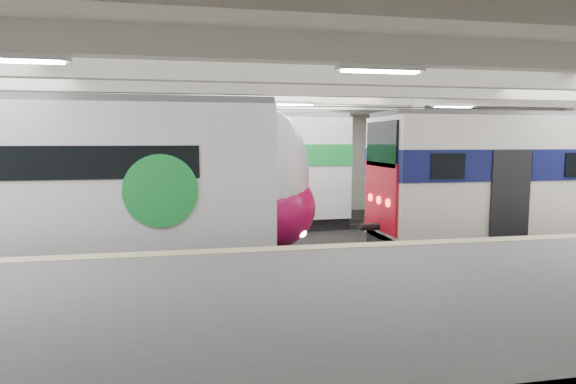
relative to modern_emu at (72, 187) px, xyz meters
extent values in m
cube|color=black|center=(6.68, 0.00, -2.43)|extent=(36.00, 24.00, 0.10)
cube|color=silver|center=(6.68, 0.00, 3.17)|extent=(36.00, 24.00, 0.20)
cube|color=beige|center=(6.68, 10.00, 0.37)|extent=(30.00, 0.10, 5.50)
cube|color=beige|center=(6.68, -10.00, 0.37)|extent=(30.00, 0.10, 5.50)
cube|color=#59595C|center=(6.68, -6.50, -1.83)|extent=(30.00, 7.00, 1.10)
cube|color=#C1B288|center=(6.68, -3.25, -1.27)|extent=(30.00, 0.50, 0.02)
cube|color=beige|center=(3.68, 3.00, 0.37)|extent=(0.50, 0.50, 5.50)
cube|color=beige|center=(11.68, 3.00, 0.37)|extent=(0.50, 0.50, 5.50)
cube|color=beige|center=(18.68, 3.00, 0.37)|extent=(0.50, 0.50, 5.50)
cube|color=beige|center=(6.68, 0.00, 2.87)|extent=(30.00, 18.00, 0.50)
cube|color=#59544C|center=(6.68, 0.00, -2.30)|extent=(30.00, 1.52, 0.16)
cube|color=#59544C|center=(6.68, 5.50, -2.30)|extent=(30.00, 1.52, 0.16)
cylinder|color=black|center=(6.68, 0.00, 2.32)|extent=(30.00, 0.03, 0.03)
cylinder|color=black|center=(6.68, 5.50, 2.32)|extent=(30.00, 0.03, 0.03)
cube|color=white|center=(6.68, -2.00, 2.54)|extent=(26.00, 8.40, 0.12)
cube|color=white|center=(-1.37, 0.00, 0.19)|extent=(13.83, 3.09, 4.15)
ellipsoid|color=white|center=(5.55, 0.00, 0.19)|extent=(2.45, 3.02, 4.07)
ellipsoid|color=#BE0F4F|center=(5.67, 0.00, -0.72)|extent=(2.60, 3.09, 2.49)
cylinder|color=green|center=(2.50, -1.57, -0.01)|extent=(1.91, 0.06, 1.91)
cube|color=#4C4C51|center=(-1.37, 0.00, 2.37)|extent=(13.83, 2.53, 0.20)
cube|color=black|center=(-1.37, 0.00, -2.03)|extent=(13.83, 2.16, 0.70)
cube|color=white|center=(16.06, 0.00, 0.08)|extent=(13.77, 3.02, 3.92)
cube|color=#131753|center=(16.06, 0.00, 0.55)|extent=(13.81, 3.08, 0.95)
cube|color=red|center=(9.14, 0.00, -0.47)|extent=(0.08, 2.57, 2.16)
cube|color=black|center=(9.14, 0.00, 1.18)|extent=(0.08, 2.42, 1.41)
cube|color=#4C4C51|center=(16.06, 0.00, 2.12)|extent=(13.77, 2.36, 0.16)
cube|color=black|center=(16.06, 0.00, -2.03)|extent=(13.77, 2.11, 0.70)
cube|color=white|center=(1.98, 5.50, 0.18)|extent=(15.29, 3.73, 4.12)
cube|color=green|center=(1.98, 5.50, 0.72)|extent=(15.33, 3.80, 0.87)
cube|color=#4C4C51|center=(1.98, 5.50, 2.34)|extent=(15.26, 3.19, 0.16)
cube|color=black|center=(1.98, 5.50, -2.08)|extent=(15.27, 3.41, 0.60)
camera|label=1|loc=(3.40, -14.29, 1.27)|focal=30.00mm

